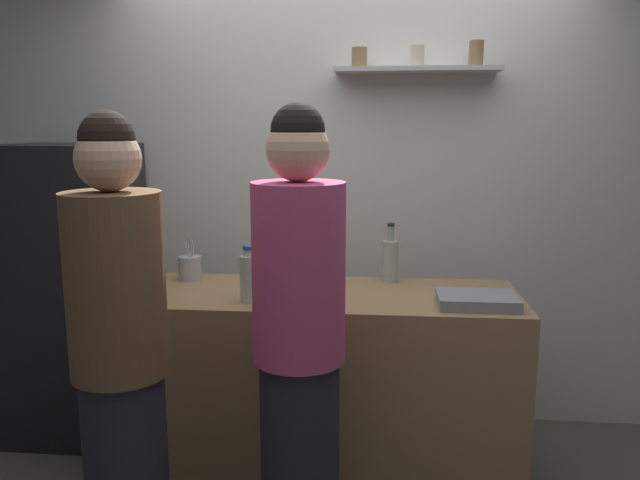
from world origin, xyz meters
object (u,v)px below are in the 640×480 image
(utensil_holder, at_px, (190,268))
(water_bottle_plastic, at_px, (249,277))
(wine_bottle_dark_glass, at_px, (153,280))
(wine_bottle_green_glass, at_px, (297,279))
(person_pink_top, at_px, (299,346))
(baking_pan, at_px, (477,300))
(refrigerator, at_px, (73,292))
(person_brown_jacket, at_px, (120,361))
(wine_bottle_pale_glass, at_px, (390,259))

(utensil_holder, bearing_deg, water_bottle_plastic, -44.57)
(utensil_holder, relative_size, wine_bottle_dark_glass, 0.71)
(wine_bottle_green_glass, relative_size, water_bottle_plastic, 1.27)
(wine_bottle_green_glass, distance_m, person_pink_top, 0.41)
(baking_pan, xyz_separation_m, person_pink_top, (-0.72, -0.47, -0.06))
(refrigerator, relative_size, person_pink_top, 0.90)
(water_bottle_plastic, bearing_deg, wine_bottle_dark_glass, -170.09)
(baking_pan, height_order, person_brown_jacket, person_brown_jacket)
(refrigerator, bearing_deg, wine_bottle_green_glass, -23.98)
(wine_bottle_pale_glass, bearing_deg, wine_bottle_green_glass, -129.65)
(person_pink_top, height_order, person_brown_jacket, person_pink_top)
(wine_bottle_green_glass, bearing_deg, person_brown_jacket, -136.10)
(refrigerator, xyz_separation_m, wine_bottle_pale_glass, (1.70, -0.09, 0.24))
(baking_pan, bearing_deg, utensil_holder, 165.83)
(wine_bottle_dark_glass, relative_size, person_brown_jacket, 0.17)
(wine_bottle_pale_glass, xyz_separation_m, person_brown_jacket, (-0.97, -1.03, -0.17))
(baking_pan, height_order, utensil_holder, utensil_holder)
(wine_bottle_dark_glass, distance_m, person_brown_jacket, 0.56)
(wine_bottle_dark_glass, bearing_deg, person_brown_jacket, -82.82)
(baking_pan, relative_size, utensil_holder, 1.63)
(wine_bottle_pale_glass, bearing_deg, wine_bottle_dark_glass, -154.61)
(wine_bottle_dark_glass, bearing_deg, refrigerator, 139.00)
(wine_bottle_green_glass, height_order, person_pink_top, person_pink_top)
(refrigerator, relative_size, wine_bottle_green_glass, 4.93)
(baking_pan, relative_size, water_bottle_plastic, 1.34)
(water_bottle_plastic, xyz_separation_m, person_pink_top, (0.28, -0.45, -0.15))
(utensil_holder, bearing_deg, person_pink_top, -51.27)
(wine_bottle_dark_glass, bearing_deg, baking_pan, 4.05)
(baking_pan, distance_m, wine_bottle_dark_glass, 1.41)
(wine_bottle_green_glass, height_order, wine_bottle_dark_glass, wine_bottle_green_glass)
(baking_pan, xyz_separation_m, wine_bottle_dark_glass, (-1.40, -0.10, 0.08))
(baking_pan, distance_m, person_brown_jacket, 1.48)
(baking_pan, distance_m, person_pink_top, 0.86)
(wine_bottle_pale_glass, distance_m, person_pink_top, 0.95)
(person_pink_top, bearing_deg, wine_bottle_dark_glass, -141.94)
(baking_pan, bearing_deg, water_bottle_plastic, -178.39)
(wine_bottle_dark_glass, bearing_deg, person_pink_top, -28.67)
(wine_bottle_dark_glass, xyz_separation_m, water_bottle_plastic, (0.41, 0.07, 0.01))
(water_bottle_plastic, bearing_deg, utensil_holder, 135.43)
(refrigerator, xyz_separation_m, person_brown_jacket, (0.74, -1.12, 0.07))
(refrigerator, distance_m, baking_pan, 2.13)
(wine_bottle_green_glass, distance_m, water_bottle_plastic, 0.23)
(utensil_holder, distance_m, person_brown_jacket, 0.99)
(baking_pan, relative_size, wine_bottle_dark_glass, 1.16)
(wine_bottle_pale_glass, relative_size, wine_bottle_green_glass, 0.92)
(wine_bottle_green_glass, xyz_separation_m, wine_bottle_dark_glass, (-0.63, -0.00, -0.02))
(person_pink_top, bearing_deg, utensil_holder, -164.54)
(utensil_holder, xyz_separation_m, person_brown_jacket, (0.04, -0.98, -0.11))
(baking_pan, height_order, person_pink_top, person_pink_top)
(refrigerator, distance_m, person_brown_jacket, 1.34)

